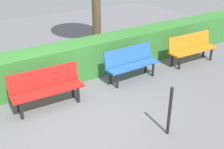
# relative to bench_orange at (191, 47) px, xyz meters

# --- Properties ---
(ground_plane) EXTENTS (18.11, 18.11, 0.00)m
(ground_plane) POSITION_rel_bench_orange_xyz_m (4.44, 0.70, -0.48)
(ground_plane) COLOR slate
(bench_orange) EXTENTS (1.64, 0.52, 0.86)m
(bench_orange) POSITION_rel_bench_orange_xyz_m (0.00, 0.00, 0.00)
(bench_orange) COLOR orange
(bench_orange) RESTS_ON ground_plane
(bench_blue) EXTENTS (1.50, 0.49, 0.86)m
(bench_blue) POSITION_rel_bench_orange_xyz_m (2.21, -0.10, -0.00)
(bench_blue) COLOR blue
(bench_blue) RESTS_ON ground_plane
(bench_red) EXTENTS (1.59, 0.52, 0.86)m
(bench_red) POSITION_rel_bench_orange_xyz_m (4.56, -0.03, -0.00)
(bench_red) COLOR red
(bench_red) RESTS_ON ground_plane
(hedge_row) EXTENTS (14.11, 0.75, 0.95)m
(hedge_row) POSITION_rel_bench_orange_xyz_m (3.45, -1.00, -0.01)
(hedge_row) COLOR #387F33
(hedge_row) RESTS_ON ground_plane
(railing_post_mid) EXTENTS (0.06, 0.06, 1.00)m
(railing_post_mid) POSITION_rel_bench_orange_xyz_m (3.04, 2.18, 0.02)
(railing_post_mid) COLOR black
(railing_post_mid) RESTS_ON ground_plane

